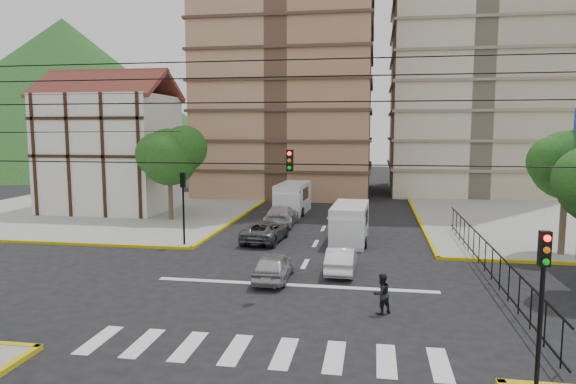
% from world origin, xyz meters
% --- Properties ---
extents(ground, '(160.00, 160.00, 0.00)m').
position_xyz_m(ground, '(0.00, 0.00, 0.00)').
color(ground, black).
rests_on(ground, ground).
extents(sidewalk_nw, '(26.00, 26.00, 0.15)m').
position_xyz_m(sidewalk_nw, '(-20.00, 20.00, 0.07)').
color(sidewalk_nw, gray).
rests_on(sidewalk_nw, ground).
extents(crosswalk_stripes, '(12.00, 2.40, 0.01)m').
position_xyz_m(crosswalk_stripes, '(0.00, -6.00, 0.01)').
color(crosswalk_stripes, silver).
rests_on(crosswalk_stripes, ground).
extents(stop_line, '(13.00, 0.40, 0.01)m').
position_xyz_m(stop_line, '(0.00, 1.20, 0.01)').
color(stop_line, silver).
rests_on(stop_line, ground).
extents(tudor_building, '(10.80, 8.05, 12.23)m').
position_xyz_m(tudor_building, '(-19.00, 20.00, 5.25)').
color(tudor_building, silver).
rests_on(tudor_building, ground).
extents(distant_hill, '(70.00, 70.00, 28.00)m').
position_xyz_m(distant_hill, '(-55.00, 70.00, 14.00)').
color(distant_hill, '#1A4E1A').
rests_on(distant_hill, ground).
extents(park_fence, '(0.10, 22.50, 1.66)m').
position_xyz_m(park_fence, '(9.00, 4.50, 0.00)').
color(park_fence, black).
rests_on(park_fence, ground).
extents(tree_park_c, '(4.65, 3.80, 7.25)m').
position_xyz_m(tree_park_c, '(14.09, 9.01, 5.34)').
color(tree_park_c, '#473828').
rests_on(tree_park_c, ground).
extents(tree_tudor, '(5.39, 4.40, 7.43)m').
position_xyz_m(tree_tudor, '(-11.90, 16.01, 5.22)').
color(tree_tudor, '#473828').
rests_on(tree_tudor, ground).
extents(traffic_light_se, '(0.28, 0.22, 4.40)m').
position_xyz_m(traffic_light_se, '(7.80, -7.80, 3.11)').
color(traffic_light_se, black).
rests_on(traffic_light_se, ground).
extents(traffic_light_nw, '(0.28, 0.22, 4.40)m').
position_xyz_m(traffic_light_nw, '(-7.80, 7.80, 3.11)').
color(traffic_light_nw, black).
rests_on(traffic_light_nw, ground).
extents(traffic_light_hanging, '(18.00, 9.12, 0.92)m').
position_xyz_m(traffic_light_hanging, '(0.00, -2.04, 5.90)').
color(traffic_light_hanging, black).
rests_on(traffic_light_hanging, ground).
extents(van_right_lane, '(2.30, 5.40, 2.40)m').
position_xyz_m(van_right_lane, '(2.08, 10.60, 1.17)').
color(van_right_lane, silver).
rests_on(van_right_lane, ground).
extents(van_left_lane, '(2.50, 5.78, 2.56)m').
position_xyz_m(van_left_lane, '(-3.27, 21.21, 1.24)').
color(van_left_lane, silver).
rests_on(van_left_lane, ground).
extents(car_silver_front_left, '(1.61, 3.95, 1.34)m').
position_xyz_m(car_silver_front_left, '(-1.09, 1.88, 0.67)').
color(car_silver_front_left, '#B2B1B6').
rests_on(car_silver_front_left, ground).
extents(car_white_front_right, '(1.43, 3.95, 1.30)m').
position_xyz_m(car_white_front_right, '(1.99, 3.77, 0.65)').
color(car_white_front_right, silver).
rests_on(car_white_front_right, ground).
extents(car_grey_mid_left, '(2.60, 5.02, 1.35)m').
position_xyz_m(car_grey_mid_left, '(-3.24, 10.12, 0.68)').
color(car_grey_mid_left, '#56595D').
rests_on(car_grey_mid_left, ground).
extents(car_silver_rear_left, '(2.24, 5.24, 1.51)m').
position_xyz_m(car_silver_rear_left, '(-3.22, 15.65, 0.75)').
color(car_silver_rear_left, '#B6B7BB').
rests_on(car_silver_rear_left, ground).
extents(car_darkgrey_mid_right, '(2.25, 4.26, 1.38)m').
position_xyz_m(car_darkgrey_mid_right, '(1.37, 16.03, 0.69)').
color(car_darkgrey_mid_right, '#252427').
rests_on(car_darkgrey_mid_right, ground).
extents(car_white_rear_right, '(1.75, 4.40, 1.43)m').
position_xyz_m(car_white_rear_right, '(1.66, 20.96, 0.71)').
color(car_white_rear_right, white).
rests_on(car_white_rear_right, ground).
extents(pedestrian_crosswalk, '(0.97, 0.94, 1.58)m').
position_xyz_m(pedestrian_crosswalk, '(3.90, -1.85, 0.79)').
color(pedestrian_crosswalk, black).
rests_on(pedestrian_crosswalk, ground).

